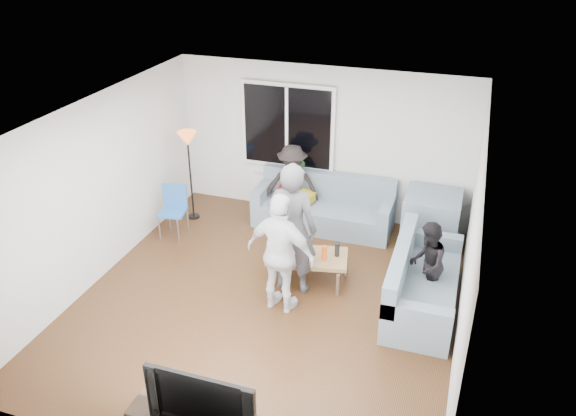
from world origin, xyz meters
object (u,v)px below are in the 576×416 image
(side_chair, at_px, (173,213))
(player_right, at_px, (281,254))
(sofa_right_section, at_px, (425,278))
(floor_lamp, at_px, (191,176))
(television, at_px, (205,394))
(player_left, at_px, (292,229))
(sofa_back_section, at_px, (323,203))
(spectator_right, at_px, (427,264))
(coffee_table, at_px, (308,267))
(spectator_back, at_px, (292,184))

(side_chair, distance_m, player_right, 2.64)
(sofa_right_section, distance_m, player_right, 1.95)
(floor_lamp, bearing_deg, television, -61.50)
(sofa_right_section, xyz_separation_m, player_left, (-1.80, -0.18, 0.53))
(sofa_back_section, height_order, floor_lamp, floor_lamp)
(floor_lamp, distance_m, spectator_right, 4.25)
(coffee_table, height_order, player_right, player_right)
(sofa_back_section, xyz_separation_m, side_chair, (-2.22, -1.10, 0.01))
(player_right, relative_size, spectator_right, 1.40)
(player_left, xyz_separation_m, spectator_back, (-0.62, 1.91, -0.27))
(coffee_table, relative_size, spectator_back, 0.80)
(coffee_table, bearing_deg, sofa_back_section, 97.70)
(floor_lamp, xyz_separation_m, player_right, (2.29, -1.94, 0.06))
(sofa_right_section, distance_m, coffee_table, 1.65)
(player_right, bearing_deg, player_left, -78.20)
(sofa_right_section, distance_m, television, 3.53)
(sofa_right_section, relative_size, coffee_table, 1.82)
(sofa_right_section, xyz_separation_m, coffee_table, (-1.64, 0.10, -0.22))
(spectator_right, relative_size, television, 1.10)
(player_left, bearing_deg, spectator_right, -170.48)
(side_chair, height_order, spectator_right, spectator_right)
(player_left, distance_m, player_right, 0.49)
(player_right, height_order, spectator_back, player_right)
(player_right, distance_m, spectator_right, 1.94)
(player_right, height_order, television, player_right)
(floor_lamp, xyz_separation_m, television, (2.37, -4.36, -0.03))
(player_left, bearing_deg, sofa_back_section, -86.83)
(sofa_back_section, relative_size, side_chair, 2.67)
(player_left, bearing_deg, side_chair, -17.48)
(spectator_right, bearing_deg, sofa_right_section, -2.25)
(floor_lamp, height_order, player_left, player_left)
(sofa_right_section, bearing_deg, television, 151.00)
(player_left, relative_size, television, 1.76)
(spectator_back, bearing_deg, television, -91.35)
(spectator_right, distance_m, television, 3.58)
(sofa_back_section, xyz_separation_m, player_right, (0.07, -2.35, 0.42))
(television, bearing_deg, sofa_back_section, 91.80)
(sofa_back_section, relative_size, sofa_right_section, 1.15)
(player_left, height_order, spectator_right, player_left)
(coffee_table, relative_size, side_chair, 1.28)
(player_left, bearing_deg, coffee_table, -118.80)
(player_right, xyz_separation_m, spectator_back, (-0.63, 2.38, -0.15))
(spectator_right, bearing_deg, player_right, -69.91)
(player_left, bearing_deg, television, 93.26)
(sofa_back_section, distance_m, spectator_back, 0.62)
(sofa_right_section, height_order, spectator_back, spectator_back)
(player_left, relative_size, player_right, 1.14)
(spectator_right, xyz_separation_m, television, (-1.70, -3.15, 0.15))
(floor_lamp, height_order, spectator_back, floor_lamp)
(sofa_right_section, height_order, floor_lamp, floor_lamp)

